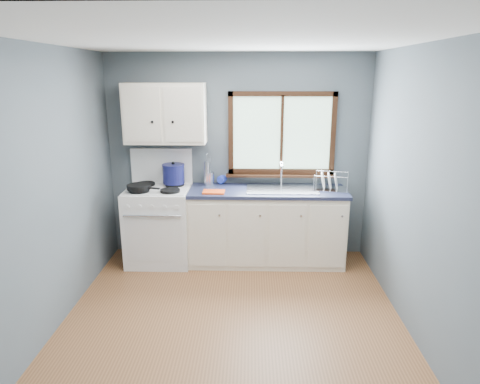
{
  "coord_description": "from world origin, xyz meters",
  "views": [
    {
      "loc": [
        0.17,
        -3.43,
        2.25
      ],
      "look_at": [
        0.05,
        0.9,
        1.05
      ],
      "focal_mm": 32.0,
      "sensor_mm": 36.0,
      "label": 1
    }
  ],
  "objects_px": {
    "base_cabinets": "(266,230)",
    "thermos": "(207,174)",
    "sink": "(282,194)",
    "gas_range": "(160,223)",
    "dish_rack": "(330,185)",
    "skillet": "(139,187)",
    "utensil_crock": "(209,178)",
    "stockpot": "(174,174)"
  },
  "relations": [
    {
      "from": "thermos",
      "to": "gas_range",
      "type": "bearing_deg",
      "value": -161.13
    },
    {
      "from": "utensil_crock",
      "to": "dish_rack",
      "type": "height_order",
      "value": "utensil_crock"
    },
    {
      "from": "base_cabinets",
      "to": "skillet",
      "type": "distance_m",
      "value": 1.6
    },
    {
      "from": "base_cabinets",
      "to": "utensil_crock",
      "type": "bearing_deg",
      "value": 163.05
    },
    {
      "from": "sink",
      "to": "thermos",
      "type": "distance_m",
      "value": 0.95
    },
    {
      "from": "gas_range",
      "to": "skillet",
      "type": "xyz_separation_m",
      "value": [
        -0.18,
        -0.15,
        0.49
      ]
    },
    {
      "from": "thermos",
      "to": "dish_rack",
      "type": "relative_size",
      "value": 0.64
    },
    {
      "from": "skillet",
      "to": "utensil_crock",
      "type": "relative_size",
      "value": 1.08
    },
    {
      "from": "skillet",
      "to": "dish_rack",
      "type": "relative_size",
      "value": 0.94
    },
    {
      "from": "base_cabinets",
      "to": "thermos",
      "type": "xyz_separation_m",
      "value": [
        -0.73,
        0.18,
        0.66
      ]
    },
    {
      "from": "dish_rack",
      "to": "utensil_crock",
      "type": "bearing_deg",
      "value": -173.98
    },
    {
      "from": "thermos",
      "to": "dish_rack",
      "type": "distance_m",
      "value": 1.5
    },
    {
      "from": "stockpot",
      "to": "dish_rack",
      "type": "relative_size",
      "value": 0.76
    },
    {
      "from": "base_cabinets",
      "to": "stockpot",
      "type": "relative_size",
      "value": 5.31
    },
    {
      "from": "utensil_crock",
      "to": "skillet",
      "type": "bearing_deg",
      "value": -153.32
    },
    {
      "from": "base_cabinets",
      "to": "sink",
      "type": "xyz_separation_m",
      "value": [
        0.18,
        -0.0,
        0.45
      ]
    },
    {
      "from": "dish_rack",
      "to": "thermos",
      "type": "bearing_deg",
      "value": -172.33
    },
    {
      "from": "stockpot",
      "to": "dish_rack",
      "type": "bearing_deg",
      "value": -3.16
    },
    {
      "from": "gas_range",
      "to": "dish_rack",
      "type": "distance_m",
      "value": 2.11
    },
    {
      "from": "base_cabinets",
      "to": "stockpot",
      "type": "xyz_separation_m",
      "value": [
        -1.13,
        0.12,
        0.67
      ]
    },
    {
      "from": "gas_range",
      "to": "base_cabinets",
      "type": "distance_m",
      "value": 1.31
    },
    {
      "from": "skillet",
      "to": "dish_rack",
      "type": "bearing_deg",
      "value": 21.68
    },
    {
      "from": "gas_range",
      "to": "base_cabinets",
      "type": "bearing_deg",
      "value": 0.82
    },
    {
      "from": "skillet",
      "to": "base_cabinets",
      "type": "bearing_deg",
      "value": 23.42
    },
    {
      "from": "gas_range",
      "to": "dish_rack",
      "type": "height_order",
      "value": "gas_range"
    },
    {
      "from": "sink",
      "to": "stockpot",
      "type": "bearing_deg",
      "value": 174.62
    },
    {
      "from": "utensil_crock",
      "to": "thermos",
      "type": "distance_m",
      "value": 0.08
    },
    {
      "from": "gas_range",
      "to": "base_cabinets",
      "type": "relative_size",
      "value": 0.74
    },
    {
      "from": "sink",
      "to": "gas_range",
      "type": "bearing_deg",
      "value": -179.29
    },
    {
      "from": "skillet",
      "to": "dish_rack",
      "type": "xyz_separation_m",
      "value": [
        2.24,
        0.19,
        -0.01
      ]
    },
    {
      "from": "gas_range",
      "to": "stockpot",
      "type": "bearing_deg",
      "value": 39.6
    },
    {
      "from": "gas_range",
      "to": "dish_rack",
      "type": "relative_size",
      "value": 2.96
    },
    {
      "from": "sink",
      "to": "stockpot",
      "type": "height_order",
      "value": "stockpot"
    },
    {
      "from": "gas_range",
      "to": "skillet",
      "type": "relative_size",
      "value": 3.15
    },
    {
      "from": "thermos",
      "to": "sink",
      "type": "bearing_deg",
      "value": -10.95
    },
    {
      "from": "base_cabinets",
      "to": "stockpot",
      "type": "bearing_deg",
      "value": 173.79
    },
    {
      "from": "thermos",
      "to": "skillet",
      "type": "bearing_deg",
      "value": -155.09
    },
    {
      "from": "skillet",
      "to": "thermos",
      "type": "height_order",
      "value": "thermos"
    },
    {
      "from": "gas_range",
      "to": "dish_rack",
      "type": "xyz_separation_m",
      "value": [
        2.06,
        0.04,
        0.48
      ]
    },
    {
      "from": "utensil_crock",
      "to": "thermos",
      "type": "xyz_separation_m",
      "value": [
        -0.02,
        -0.04,
        0.07
      ]
    },
    {
      "from": "skillet",
      "to": "thermos",
      "type": "xyz_separation_m",
      "value": [
        0.75,
        0.35,
        0.08
      ]
    },
    {
      "from": "skillet",
      "to": "thermos",
      "type": "relative_size",
      "value": 1.46
    }
  ]
}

